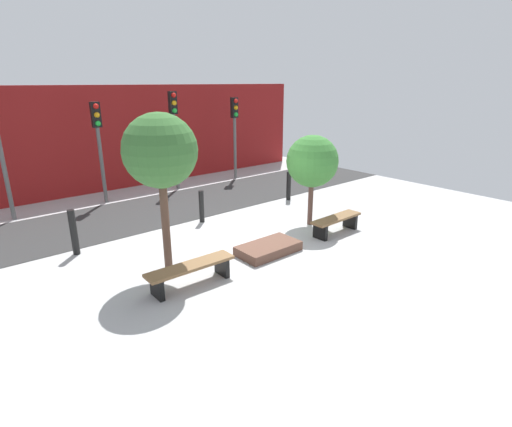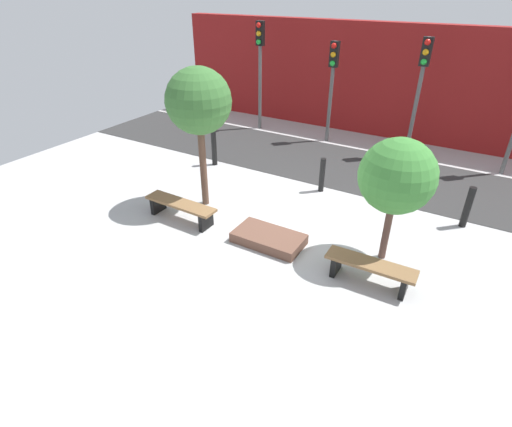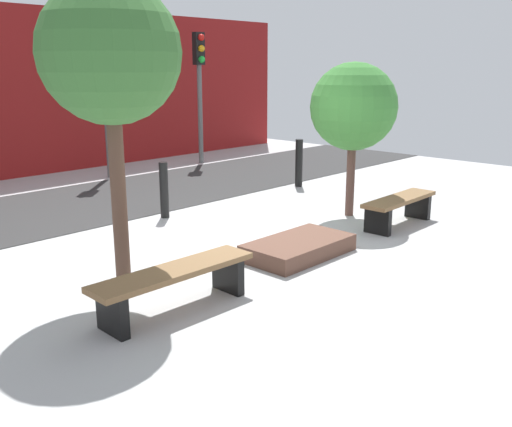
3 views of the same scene
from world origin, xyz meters
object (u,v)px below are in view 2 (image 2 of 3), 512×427
object	(u,v)px
traffic_light_west	(260,57)
traffic_light_mid_east	(421,77)
bench_right	(370,269)
bollard_far_left	(214,148)
bollard_center	(468,207)
traffic_light_mid_west	(332,74)
planter_bed	(269,238)
bench_left	(181,207)
tree_behind_right_bench	(397,177)
tree_behind_left_bench	(199,102)
bollard_left	(322,175)

from	to	relation	value
traffic_light_west	traffic_light_mid_east	distance (m)	5.43
bench_right	bollard_far_left	xyz separation A→B (m)	(-5.68, 3.04, 0.22)
bollard_center	traffic_light_mid_west	world-z (taller)	traffic_light_mid_west
planter_bed	traffic_light_west	xyz separation A→B (m)	(-4.07, 6.58, 2.44)
bench_left	planter_bed	xyz separation A→B (m)	(2.21, 0.20, -0.22)
planter_bed	tree_behind_right_bench	bearing A→B (deg)	18.13
traffic_light_mid_west	bench_right	bearing A→B (deg)	-62.23
bench_right	tree_behind_right_bench	size ratio (longest dim) A/B	0.65
tree_behind_left_bench	traffic_light_mid_west	xyz separation A→B (m)	(0.86, 5.86, -0.28)
bench_left	traffic_light_mid_east	world-z (taller)	traffic_light_mid_east
bollard_center	traffic_light_mid_west	bearing A→B (deg)	142.21
bench_left	bollard_far_left	bearing A→B (deg)	113.41
tree_behind_right_bench	bollard_far_left	size ratio (longest dim) A/B	2.31
bollard_far_left	traffic_light_mid_west	bearing A→B (deg)	60.61
traffic_light_west	bollard_left	bearing A→B (deg)	-42.56
tree_behind_right_bench	tree_behind_left_bench	bearing A→B (deg)	180.00
tree_behind_right_bench	traffic_light_west	world-z (taller)	traffic_light_west
bench_left	planter_bed	size ratio (longest dim) A/B	1.23
traffic_light_west	traffic_light_mid_west	xyz separation A→B (m)	(2.72, -0.00, -0.30)
bollard_left	traffic_light_mid_east	distance (m)	4.44
tree_behind_left_bench	bollard_center	xyz separation A→B (m)	(5.68, 2.12, -2.04)
bollard_left	traffic_light_mid_west	bearing A→B (deg)	109.96
traffic_light_west	bollard_center	bearing A→B (deg)	-26.39
bench_left	tree_behind_left_bench	bearing A→B (deg)	91.08
traffic_light_west	traffic_light_mid_east	bearing A→B (deg)	-0.00
bench_right	tree_behind_left_bench	world-z (taller)	tree_behind_left_bench
planter_bed	tree_behind_left_bench	world-z (taller)	tree_behind_left_bench
tree_behind_left_bench	bollard_center	distance (m)	6.39
bench_right	tree_behind_left_bench	bearing A→B (deg)	167.13
bench_right	bollard_center	xyz separation A→B (m)	(1.25, 3.04, 0.17)
bollard_left	traffic_light_mid_west	world-z (taller)	traffic_light_mid_west
bollard_center	traffic_light_mid_west	distance (m)	6.35
tree_behind_right_bench	bollard_far_left	distance (m)	6.19
tree_behind_left_bench	traffic_light_mid_east	bearing A→B (deg)	58.63
bench_right	traffic_light_mid_east	size ratio (longest dim) A/B	0.46
bench_left	bollard_center	bearing A→B (deg)	29.26
bench_left	tree_behind_right_bench	bearing A→B (deg)	12.87
planter_bed	bollard_center	world-z (taller)	bollard_center
planter_bed	bollard_left	world-z (taller)	bollard_left
traffic_light_mid_east	bench_right	bearing A→B (deg)	-82.81
bench_left	bench_right	bearing A→B (deg)	1.08
bollard_far_left	traffic_light_mid_east	distance (m)	6.39
tree_behind_right_bench	traffic_light_mid_west	world-z (taller)	traffic_light_mid_west
bench_left	bollard_center	xyz separation A→B (m)	(5.68, 3.04, 0.16)
planter_bed	bench_right	bearing A→B (deg)	-5.16
tree_behind_right_bench	traffic_light_west	distance (m)	8.63
bench_right	bollard_far_left	world-z (taller)	bollard_far_left
bench_left	traffic_light_mid_west	xyz separation A→B (m)	(0.86, 6.78, 1.92)
bollard_far_left	traffic_light_mid_west	size ratio (longest dim) A/B	0.33
traffic_light_mid_west	traffic_light_mid_east	distance (m)	2.72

